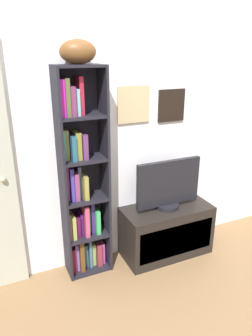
% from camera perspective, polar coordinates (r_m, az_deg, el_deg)
% --- Properties ---
extents(ground, '(5.20, 5.20, 0.04)m').
position_cam_1_polar(ground, '(2.74, 15.14, -25.43)').
color(ground, brown).
extents(back_wall, '(4.80, 0.08, 2.44)m').
position_cam_1_polar(back_wall, '(2.95, 3.57, 6.75)').
color(back_wall, white).
rests_on(back_wall, ground).
extents(bookshelf, '(0.39, 0.24, 1.83)m').
position_cam_1_polar(bookshelf, '(2.72, -8.22, -3.24)').
color(bookshelf, black).
rests_on(bookshelf, ground).
extents(football, '(0.30, 0.23, 0.18)m').
position_cam_1_polar(football, '(2.47, -8.73, 20.11)').
color(football, brown).
rests_on(football, bookshelf).
extents(tv_stand, '(0.87, 0.41, 0.51)m').
position_cam_1_polar(tv_stand, '(3.19, 7.28, -11.16)').
color(tv_stand, black).
rests_on(tv_stand, ground).
extents(television, '(0.65, 0.22, 0.48)m').
position_cam_1_polar(television, '(2.97, 7.69, -3.15)').
color(television, black).
rests_on(television, tv_stand).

